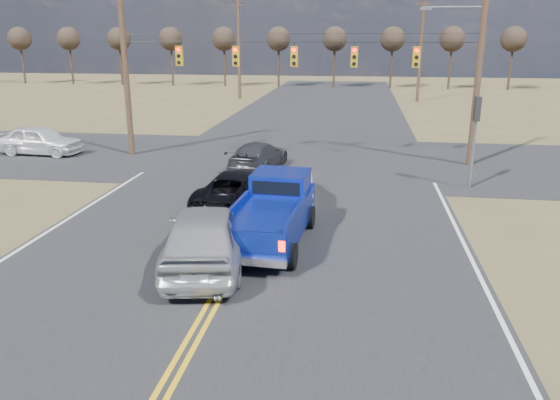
# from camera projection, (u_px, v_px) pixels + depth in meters

# --- Properties ---
(ground) EXTENTS (160.00, 160.00, 0.00)m
(ground) POSITION_uv_depth(u_px,v_px,m) (195.00, 337.00, 11.91)
(ground) COLOR brown
(ground) RESTS_ON ground
(road_main) EXTENTS (14.00, 120.00, 0.02)m
(road_main) POSITION_uv_depth(u_px,v_px,m) (269.00, 203.00, 21.38)
(road_main) COLOR #28282B
(road_main) RESTS_ON ground
(road_cross) EXTENTS (120.00, 12.00, 0.02)m
(road_cross) POSITION_uv_depth(u_px,v_px,m) (293.00, 159.00, 28.96)
(road_cross) COLOR #28282B
(road_cross) RESTS_ON ground
(signal_gantry) EXTENTS (19.60, 4.83, 10.00)m
(signal_gantry) POSITION_uv_depth(u_px,v_px,m) (304.00, 62.00, 27.22)
(signal_gantry) COLOR #473323
(signal_gantry) RESTS_ON ground
(utility_poles) EXTENTS (19.60, 58.32, 10.00)m
(utility_poles) POSITION_uv_depth(u_px,v_px,m) (292.00, 59.00, 26.50)
(utility_poles) COLOR #473323
(utility_poles) RESTS_ON ground
(treeline) EXTENTS (87.00, 117.80, 7.40)m
(treeline) POSITION_uv_depth(u_px,v_px,m) (310.00, 45.00, 35.80)
(treeline) COLOR #33261C
(treeline) RESTS_ON ground
(pickup_truck) EXTENTS (2.40, 5.47, 2.01)m
(pickup_truck) POSITION_uv_depth(u_px,v_px,m) (273.00, 213.00, 17.12)
(pickup_truck) COLOR black
(pickup_truck) RESTS_ON ground
(silver_suv) EXTENTS (3.07, 5.69, 1.84)m
(silver_suv) POSITION_uv_depth(u_px,v_px,m) (205.00, 235.00, 15.37)
(silver_suv) COLOR #A1A5A9
(silver_suv) RESTS_ON ground
(black_suv) EXTENTS (2.91, 5.41, 1.44)m
(black_suv) POSITION_uv_depth(u_px,v_px,m) (240.00, 189.00, 20.77)
(black_suv) COLOR black
(black_suv) RESTS_ON ground
(white_car_queue) EXTENTS (2.26, 4.83, 1.53)m
(white_car_queue) POSITION_uv_depth(u_px,v_px,m) (289.00, 185.00, 21.05)
(white_car_queue) COLOR silver
(white_car_queue) RESTS_ON ground
(dgrey_car_queue) EXTENTS (2.61, 4.90, 1.35)m
(dgrey_car_queue) POSITION_uv_depth(u_px,v_px,m) (258.00, 156.00, 26.59)
(dgrey_car_queue) COLOR #39393E
(dgrey_car_queue) RESTS_ON ground
(cross_car_west) EXTENTS (2.12, 4.73, 1.58)m
(cross_car_west) POSITION_uv_depth(u_px,v_px,m) (40.00, 140.00, 29.98)
(cross_car_west) COLOR white
(cross_car_west) RESTS_ON ground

